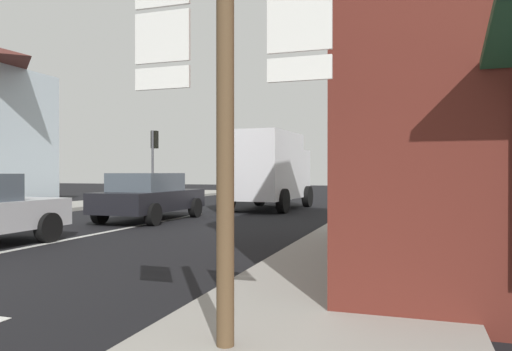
% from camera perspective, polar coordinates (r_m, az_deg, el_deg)
% --- Properties ---
extents(ground_plane, '(80.00, 80.00, 0.00)m').
position_cam_1_polar(ground_plane, '(15.71, -9.67, -5.09)').
color(ground_plane, black).
extents(sidewalk_right, '(2.81, 44.00, 0.14)m').
position_cam_1_polar(sidewalk_right, '(11.93, 14.25, -6.50)').
color(sidewalk_right, gray).
rests_on(sidewalk_right, ground).
extents(lane_centre_stripe, '(0.16, 12.00, 0.01)m').
position_cam_1_polar(lane_centre_stripe, '(12.34, -18.47, -6.58)').
color(lane_centre_stripe, silver).
rests_on(lane_centre_stripe, ground).
extents(sedan_far, '(1.97, 4.20, 1.47)m').
position_cam_1_polar(sedan_far, '(15.35, -12.40, -2.37)').
color(sedan_far, black).
rests_on(sedan_far, ground).
extents(delivery_truck, '(2.69, 5.10, 3.05)m').
position_cam_1_polar(delivery_truck, '(19.40, 1.45, 0.84)').
color(delivery_truck, silver).
rests_on(delivery_truck, ground).
extents(route_sign_post, '(1.66, 0.14, 3.20)m').
position_cam_1_polar(route_sign_post, '(3.83, -3.55, 6.52)').
color(route_sign_post, brown).
rests_on(route_sign_post, ground).
extents(traffic_light_far_left, '(0.30, 0.49, 3.62)m').
position_cam_1_polar(traffic_light_far_left, '(25.33, -11.91, 3.06)').
color(traffic_light_far_left, '#47474C').
rests_on(traffic_light_far_left, ground).
extents(traffic_light_far_right, '(0.30, 0.49, 3.33)m').
position_cam_1_polar(traffic_light_far_right, '(22.59, 13.36, 2.83)').
color(traffic_light_far_right, '#47474C').
rests_on(traffic_light_far_right, ground).
extents(traffic_light_near_right, '(0.30, 0.49, 3.68)m').
position_cam_1_polar(traffic_light_near_right, '(15.96, 11.30, 4.79)').
color(traffic_light_near_right, '#47474C').
rests_on(traffic_light_near_right, ground).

